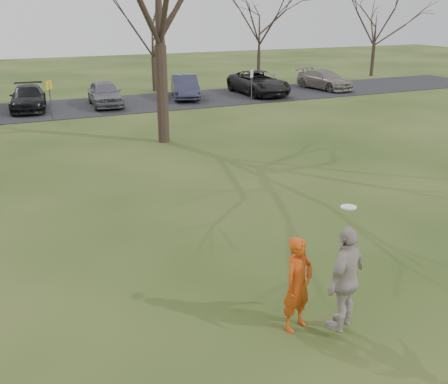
{
  "coord_description": "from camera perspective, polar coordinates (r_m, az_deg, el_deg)",
  "views": [
    {
      "loc": [
        -4.78,
        -6.58,
        5.7
      ],
      "look_at": [
        0.0,
        4.0,
        1.5
      ],
      "focal_mm": 41.05,
      "sensor_mm": 36.0,
      "label": 1
    }
  ],
  "objects": [
    {
      "name": "ground",
      "position": [
        9.93,
        9.9,
        -15.48
      ],
      "size": [
        120.0,
        120.0,
        0.0
      ],
      "primitive_type": "plane",
      "color": "#1E380F",
      "rests_on": "ground"
    },
    {
      "name": "parking_strip",
      "position": [
        32.44,
        -15.64,
        9.07
      ],
      "size": [
        62.0,
        6.5,
        0.04
      ],
      "primitive_type": "cube",
      "color": "black",
      "rests_on": "ground"
    },
    {
      "name": "player_defender",
      "position": [
        9.62,
        8.24,
        -10.13
      ],
      "size": [
        0.78,
        0.63,
        1.84
      ],
      "primitive_type": "imported",
      "rotation": [
        0.0,
        0.0,
        0.32
      ],
      "color": "#C54610",
      "rests_on": "ground"
    },
    {
      "name": "car_3",
      "position": [
        32.44,
        -21.0,
        9.76
      ],
      "size": [
        2.46,
        4.92,
        1.37
      ],
      "primitive_type": "imported",
      "rotation": [
        0.0,
        0.0,
        -0.12
      ],
      "color": "black",
      "rests_on": "parking_strip"
    },
    {
      "name": "car_4",
      "position": [
        32.43,
        -13.12,
        10.65
      ],
      "size": [
        2.03,
        4.48,
        1.49
      ],
      "primitive_type": "imported",
      "rotation": [
        0.0,
        0.0,
        -0.06
      ],
      "color": "slate",
      "rests_on": "parking_strip"
    },
    {
      "name": "car_5",
      "position": [
        34.46,
        -4.38,
        11.62
      ],
      "size": [
        2.7,
        4.79,
        1.49
      ],
      "primitive_type": "imported",
      "rotation": [
        0.0,
        0.0,
        -0.26
      ],
      "color": "#2D2D44",
      "rests_on": "parking_strip"
    },
    {
      "name": "car_6",
      "position": [
        36.03,
        3.88,
        12.05
      ],
      "size": [
        2.6,
        5.63,
        1.56
      ],
      "primitive_type": "imported",
      "rotation": [
        0.0,
        0.0,
        -0.0
      ],
      "color": "black",
      "rests_on": "parking_strip"
    },
    {
      "name": "car_7",
      "position": [
        39.01,
        11.14,
        12.19
      ],
      "size": [
        2.66,
        4.99,
        1.38
      ],
      "primitive_type": "imported",
      "rotation": [
        0.0,
        0.0,
        0.16
      ],
      "color": "gray",
      "rests_on": "parking_strip"
    },
    {
      "name": "catching_play",
      "position": [
        9.52,
        13.39,
        -9.34
      ],
      "size": [
        1.27,
        0.96,
        2.38
      ],
      "color": "#B5A8A2",
      "rests_on": "ground"
    },
    {
      "name": "sign_yellow",
      "position": [
        29.03,
        -18.85,
        10.42
      ],
      "size": [
        0.35,
        0.35,
        2.08
      ],
      "color": "#47474C",
      "rests_on": "ground"
    },
    {
      "name": "sign_white",
      "position": [
        32.46,
        3.1,
        12.32
      ],
      "size": [
        0.35,
        0.35,
        2.08
      ],
      "color": "#47474C",
      "rests_on": "ground"
    },
    {
      "name": "small_tree_row",
      "position": [
        37.81,
        -10.7,
        16.81
      ],
      "size": [
        55.0,
        5.9,
        8.5
      ],
      "color": "#352821",
      "rests_on": "ground"
    }
  ]
}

